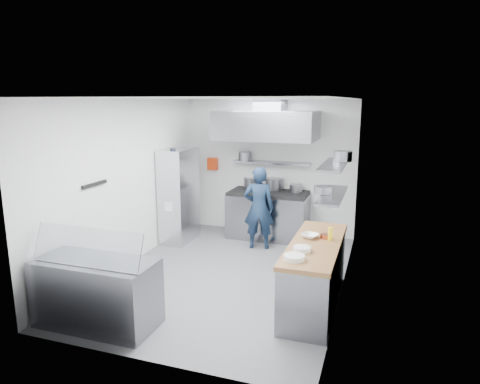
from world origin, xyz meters
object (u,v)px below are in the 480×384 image
(chef, at_px, (259,208))
(display_case, at_px, (97,293))
(gas_range, at_px, (268,216))
(wire_rack, at_px, (179,195))

(chef, bearing_deg, display_case, 58.51)
(gas_range, bearing_deg, display_case, -105.02)
(wire_rack, height_order, display_case, wire_rack)
(gas_range, relative_size, chef, 1.02)
(wire_rack, xyz_separation_m, display_case, (0.53, -3.35, -0.50))
(gas_range, distance_m, wire_rack, 1.86)
(chef, relative_size, display_case, 1.05)
(gas_range, bearing_deg, chef, -89.92)
(wire_rack, distance_m, display_case, 3.43)
(gas_range, height_order, chef, chef)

